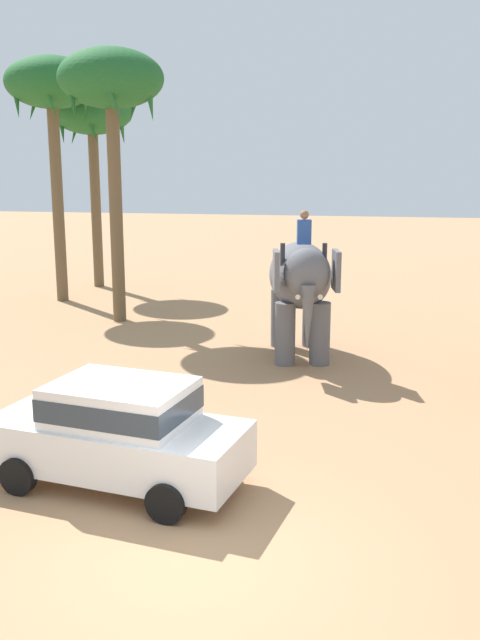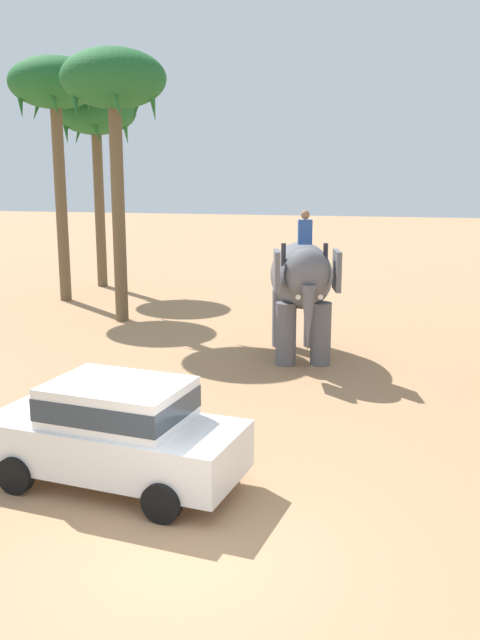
{
  "view_description": "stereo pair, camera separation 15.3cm",
  "coord_description": "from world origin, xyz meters",
  "px_view_note": "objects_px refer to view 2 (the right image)",
  "views": [
    {
      "loc": [
        2.3,
        -8.13,
        5.05
      ],
      "look_at": [
        -0.64,
        7.08,
        1.6
      ],
      "focal_mm": 40.13,
      "sensor_mm": 36.0,
      "label": 1
    },
    {
      "loc": [
        2.45,
        -8.1,
        5.05
      ],
      "look_at": [
        -0.64,
        7.08,
        1.6
      ],
      "focal_mm": 40.13,
      "sensor_mm": 36.0,
      "label": 2
    }
  ],
  "objects_px": {
    "car_sedan_foreground": "(116,429)",
    "palm_tree_far_back": "(114,87)",
    "palm_tree_left_of_road": "(55,90)",
    "palm_tree_near_hut": "(96,117)",
    "elephant_with_mahout": "(302,283)"
  },
  "relations": [
    {
      "from": "car_sedan_foreground",
      "to": "palm_tree_far_back",
      "type": "bearing_deg",
      "value": 110.31
    },
    {
      "from": "car_sedan_foreground",
      "to": "palm_tree_near_hut",
      "type": "height_order",
      "value": "palm_tree_near_hut"
    },
    {
      "from": "car_sedan_foreground",
      "to": "palm_tree_left_of_road",
      "type": "distance_m",
      "value": 17.42
    },
    {
      "from": "car_sedan_foreground",
      "to": "palm_tree_left_of_road",
      "type": "relative_size",
      "value": 0.5
    },
    {
      "from": "palm_tree_far_back",
      "to": "elephant_with_mahout",
      "type": "bearing_deg",
      "value": -27.94
    },
    {
      "from": "elephant_with_mahout",
      "to": "palm_tree_far_back",
      "type": "height_order",
      "value": "palm_tree_far_back"
    },
    {
      "from": "palm_tree_left_of_road",
      "to": "elephant_with_mahout",
      "type": "bearing_deg",
      "value": -33.01
    },
    {
      "from": "car_sedan_foreground",
      "to": "palm_tree_far_back",
      "type": "height_order",
      "value": "palm_tree_far_back"
    },
    {
      "from": "elephant_with_mahout",
      "to": "palm_tree_near_hut",
      "type": "distance_m",
      "value": 14.02
    },
    {
      "from": "car_sedan_foreground",
      "to": "palm_tree_far_back",
      "type": "xyz_separation_m",
      "value": [
        -4.23,
        11.41,
        6.31
      ]
    },
    {
      "from": "palm_tree_near_hut",
      "to": "palm_tree_left_of_road",
      "type": "xyz_separation_m",
      "value": [
        -0.16,
        -3.16,
        0.72
      ]
    },
    {
      "from": "car_sedan_foreground",
      "to": "palm_tree_near_hut",
      "type": "bearing_deg",
      "value": 112.86
    },
    {
      "from": "palm_tree_near_hut",
      "to": "palm_tree_left_of_road",
      "type": "bearing_deg",
      "value": -92.89
    },
    {
      "from": "car_sedan_foreground",
      "to": "palm_tree_near_hut",
      "type": "xyz_separation_m",
      "value": [
        -7.36,
        17.45,
        5.81
      ]
    },
    {
      "from": "car_sedan_foreground",
      "to": "palm_tree_far_back",
      "type": "relative_size",
      "value": 0.52
    }
  ]
}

